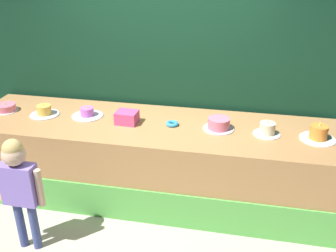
{
  "coord_description": "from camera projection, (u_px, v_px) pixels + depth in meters",
  "views": [
    {
      "loc": [
        0.93,
        -3.08,
        2.63
      ],
      "look_at": [
        0.24,
        0.32,
        0.99
      ],
      "focal_mm": 40.7,
      "sensor_mm": 36.0,
      "label": 1
    }
  ],
  "objects": [
    {
      "name": "stage_platform",
      "position": [
        150.0,
        160.0,
        4.3
      ],
      "size": [
        4.06,
        1.09,
        0.89
      ],
      "color": "#B27F4C",
      "rests_on": "ground_plane"
    },
    {
      "name": "cake_right",
      "position": [
        267.0,
        129.0,
        3.86
      ],
      "size": [
        0.28,
        0.28,
        0.17
      ],
      "color": "silver",
      "rests_on": "stage_platform"
    },
    {
      "name": "curtain_backdrop",
      "position": [
        162.0,
        61.0,
        4.45
      ],
      "size": [
        4.46,
        0.08,
        2.83
      ],
      "primitive_type": "cube",
      "color": "#113823",
      "rests_on": "ground_plane"
    },
    {
      "name": "cake_left",
      "position": [
        44.0,
        111.0,
        4.31
      ],
      "size": [
        0.33,
        0.33,
        0.16
      ],
      "color": "silver",
      "rests_on": "stage_platform"
    },
    {
      "name": "child_figure",
      "position": [
        19.0,
        181.0,
        3.38
      ],
      "size": [
        0.45,
        0.21,
        1.16
      ],
      "color": "#3F4C8C",
      "rests_on": "ground_plane"
    },
    {
      "name": "cake_center_right",
      "position": [
        219.0,
        124.0,
        3.97
      ],
      "size": [
        0.33,
        0.33,
        0.12
      ],
      "color": "silver",
      "rests_on": "stage_platform"
    },
    {
      "name": "cake_center_left",
      "position": [
        87.0,
        113.0,
        4.28
      ],
      "size": [
        0.35,
        0.35,
        0.15
      ],
      "color": "silver",
      "rests_on": "stage_platform"
    },
    {
      "name": "ground_plane",
      "position": [
        139.0,
        221.0,
        4.02
      ],
      "size": [
        12.0,
        12.0,
        0.0
      ],
      "primitive_type": "plane",
      "color": "#BCB29E"
    },
    {
      "name": "pink_box",
      "position": [
        127.0,
        117.0,
        4.11
      ],
      "size": [
        0.24,
        0.2,
        0.13
      ],
      "primitive_type": "cube",
      "rotation": [
        0.0,
        0.0,
        -0.05
      ],
      "color": "#E24987",
      "rests_on": "stage_platform"
    },
    {
      "name": "cake_far_right",
      "position": [
        318.0,
        134.0,
        3.76
      ],
      "size": [
        0.35,
        0.35,
        0.2
      ],
      "color": "white",
      "rests_on": "stage_platform"
    },
    {
      "name": "donut",
      "position": [
        172.0,
        124.0,
        4.07
      ],
      "size": [
        0.14,
        0.14,
        0.04
      ],
      "primitive_type": "torus",
      "color": "#3399D8",
      "rests_on": "stage_platform"
    },
    {
      "name": "cake_far_left",
      "position": [
        6.0,
        108.0,
        4.42
      ],
      "size": [
        0.27,
        0.27,
        0.13
      ],
      "color": "white",
      "rests_on": "stage_platform"
    }
  ]
}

